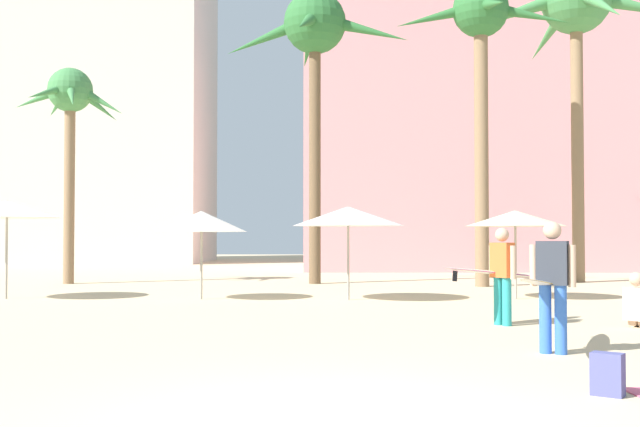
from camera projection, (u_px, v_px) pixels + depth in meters
name	position (u px, v px, depth m)	size (l,w,h in m)	color
ground	(339.00, 423.00, 6.45)	(120.00, 120.00, 0.00)	beige
hotel_pink	(502.00, 141.00, 39.17)	(19.70, 11.89, 12.74)	pink
palm_tree_far_left	(576.00, 15.00, 26.52)	(8.11, 7.90, 10.88)	#896B4C
palm_tree_left	(70.00, 107.00, 25.61)	(3.89, 3.52, 7.14)	#896B4C
palm_tree_center	(314.00, 38.00, 25.71)	(6.27, 6.27, 9.70)	brown
palm_tree_right	(481.00, 38.00, 24.24)	(5.44, 5.33, 9.55)	#896B4C
cafe_umbrella_0	(202.00, 221.00, 19.20)	(2.26, 2.26, 2.19)	gray
cafe_umbrella_1	(348.00, 216.00, 19.02)	(2.75, 2.75, 2.29)	gray
cafe_umbrella_2	(515.00, 218.00, 19.33)	(2.50, 2.50, 2.21)	gray
cafe_umbrella_4	(7.00, 209.00, 19.35)	(2.60, 2.60, 2.46)	gray
backpack	(608.00, 375.00, 7.58)	(0.35, 0.34, 0.42)	#4D508B
person_far_left	(550.00, 282.00, 10.40)	(1.62, 2.92, 1.76)	blue
person_near_left	(501.00, 272.00, 13.70)	(2.42, 1.88, 1.71)	teal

